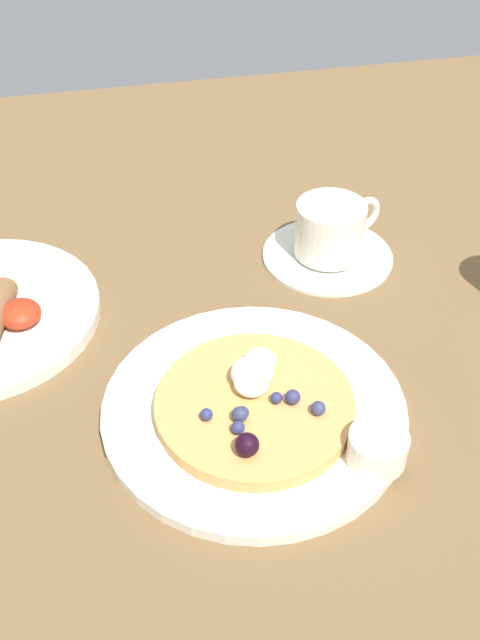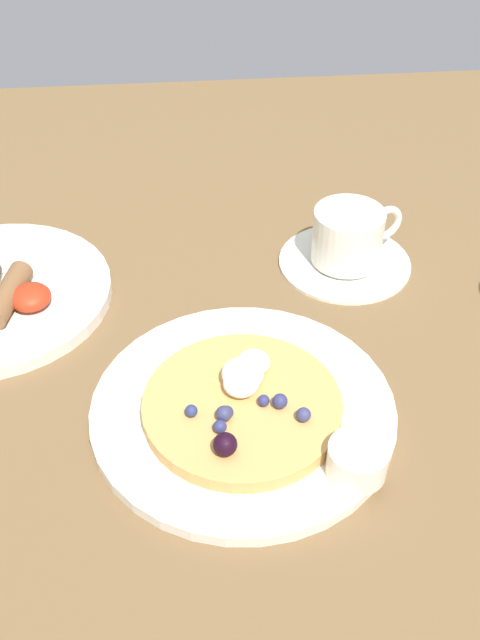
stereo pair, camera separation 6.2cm
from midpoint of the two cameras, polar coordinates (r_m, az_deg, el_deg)
name	(u,v)px [view 1 (the left image)]	position (r cm, az deg, el deg)	size (l,w,h in cm)	color
ground_plane	(186,398)	(69.06, -6.80, -6.10)	(191.30, 134.98, 3.00)	brown
pancake_plate	(254,409)	(64.90, -1.67, -6.98)	(26.57, 26.57, 1.13)	white
pancake_with_berries	(254,402)	(63.38, -1.70, -6.46)	(17.12, 17.12, 3.55)	tan
syrup_ramekin	(377,448)	(59.96, 7.62, -9.87)	(4.81, 4.81, 2.81)	white
coffee_saucer	(327,254)	(82.73, 4.63, 5.00)	(14.47, 14.47, 0.77)	white
coffee_cup	(331,228)	(80.85, 4.86, 7.02)	(10.37, 7.58, 5.92)	white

